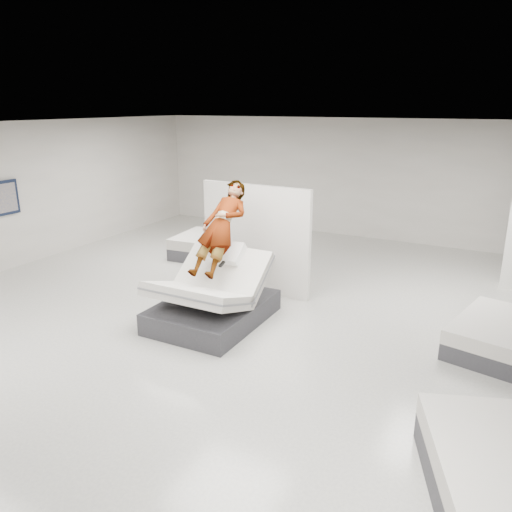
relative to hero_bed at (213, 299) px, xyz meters
name	(u,v)px	position (x,y,z in m)	size (l,w,h in m)	color
room	(223,238)	(0.41, -0.29, 1.19)	(14.00, 14.04, 3.20)	beige
hero_bed	(213,299)	(0.00, 0.00, 0.00)	(1.57, 2.07, 1.28)	#3A3A3F
person	(221,243)	(0.00, 0.32, 0.91)	(0.67, 0.44, 1.84)	slate
remote	(222,264)	(0.22, -0.03, 0.67)	(0.05, 0.14, 0.03)	black
divider_panel	(255,239)	(-0.07, 1.67, 0.64)	(2.31, 0.11, 2.10)	silver
flat_bed_right_far	(505,338)	(4.41, 1.10, -0.17)	(1.64, 1.97, 0.47)	#3A3A3F
flat_bed_left_far	(217,247)	(-1.91, 3.17, -0.15)	(2.01, 1.58, 0.52)	#3A3A3F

